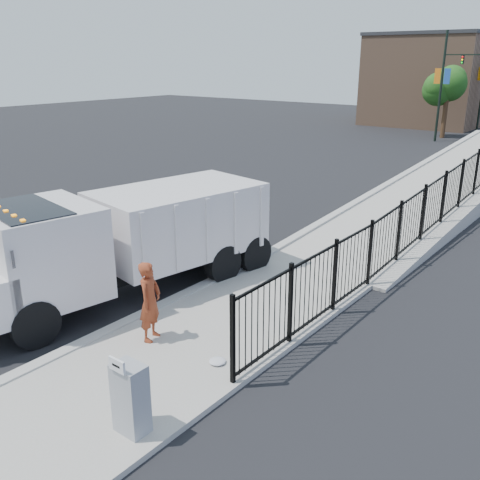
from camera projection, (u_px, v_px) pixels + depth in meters
The scene contains 13 objects.
ground at pixel (174, 303), 13.90m from camera, with size 120.00×120.00×0.00m, color black.
sidewalk at pixel (173, 357), 11.27m from camera, with size 3.55×12.00×0.12m, color #9E998E.
curb at pixel (113, 330), 12.38m from camera, with size 0.30×12.00×0.16m, color #ADAAA3.
ramp at pixel (451, 196), 24.65m from camera, with size 3.95×24.00×1.70m, color #9E998E.
iron_fence at pixel (459, 199), 20.54m from camera, with size 0.10×28.00×1.80m, color black.
truck at pixel (121, 237), 13.97m from camera, with size 4.11×8.70×2.86m.
worker at pixel (150, 301), 11.63m from camera, with size 0.66×0.43×1.82m, color maroon.
utility_cabinet at pixel (131, 398), 8.77m from camera, with size 0.55×0.40×1.25m, color gray.
arrow_sign at pixel (117, 365), 8.37m from camera, with size 0.35×0.04×0.22m, color white.
debris at pixel (217, 361), 10.94m from camera, with size 0.35×0.35×0.09m, color silver.
light_pole_0 at pixel (446, 82), 39.51m from camera, with size 3.77×0.22×8.00m.
tree_0 at pixel (448, 87), 41.60m from camera, with size 2.76×2.76×5.38m.
building at pixel (430, 81), 50.77m from camera, with size 10.00×10.00×8.00m, color #8C664C.
Camera 1 is at (9.09, -8.94, 6.04)m, focal length 40.00 mm.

